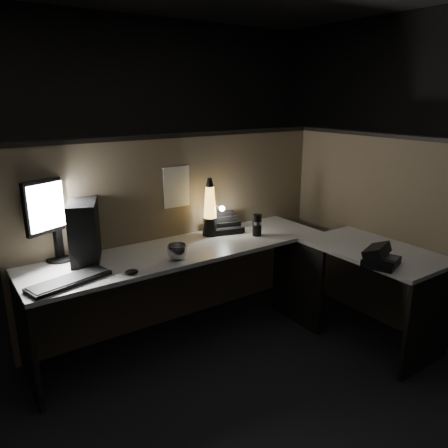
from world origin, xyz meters
TOP-DOWN VIEW (x-y plane):
  - floor at (0.00, 0.00)m, footprint 6.00×6.00m
  - room_shell at (0.00, 0.00)m, footprint 6.00×6.00m
  - partition_back at (0.00, 0.93)m, footprint 2.66×0.06m
  - partition_right at (1.33, 0.10)m, footprint 0.06×1.66m
  - desk at (0.18, 0.25)m, footprint 2.60×1.60m
  - pc_tower at (-0.81, 0.79)m, footprint 0.31×0.43m
  - monitor at (-0.96, 0.89)m, footprint 0.42×0.22m
  - keyboard at (-1.02, 0.45)m, footprint 0.52×0.29m
  - mouse at (-0.66, 0.36)m, footprint 0.09×0.07m
  - clip_lamp at (0.29, 0.82)m, footprint 0.04×0.18m
  - organizer at (0.33, 0.78)m, footprint 0.28×0.26m
  - lava_lamp at (0.18, 0.76)m, footprint 0.12×0.12m
  - travel_mug at (0.48, 0.54)m, footprint 0.08×0.08m
  - steel_mug at (-0.30, 0.43)m, footprint 0.15×0.15m
  - figurine at (0.42, 0.80)m, footprint 0.06×0.06m
  - pinned_paper at (-0.04, 0.90)m, footprint 0.22×0.00m
  - desk_phone at (0.76, -0.41)m, footprint 0.29×0.28m

SIDE VIEW (x-z plane):
  - floor at x=0.00m, z-range 0.00..0.00m
  - desk at x=0.18m, z-range 0.22..0.95m
  - keyboard at x=-1.02m, z-range 0.73..0.75m
  - mouse at x=-0.66m, z-range 0.73..0.76m
  - partition_back at x=0.00m, z-range 0.00..1.50m
  - partition_right at x=1.33m, z-range 0.00..1.50m
  - organizer at x=0.33m, z-range 0.68..0.86m
  - desk_phone at x=0.76m, z-range 0.71..0.85m
  - figurine at x=0.42m, z-range 0.75..0.81m
  - steel_mug at x=-0.30m, z-range 0.73..0.84m
  - travel_mug at x=0.48m, z-range 0.73..0.90m
  - clip_lamp at x=0.29m, z-range 0.75..0.98m
  - lava_lamp at x=0.18m, z-range 0.69..1.16m
  - pc_tower at x=-0.81m, z-range 0.73..1.14m
  - monitor at x=-0.96m, z-range 0.79..1.35m
  - pinned_paper at x=-0.04m, z-range 0.97..1.28m
  - room_shell at x=0.00m, z-range -1.38..4.62m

